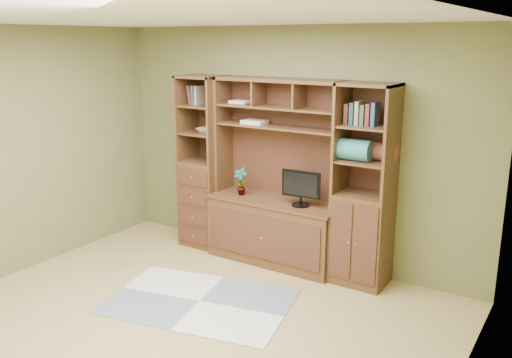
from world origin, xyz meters
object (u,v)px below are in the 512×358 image
Objects in this scene: center_hutch at (274,174)px; right_tower at (364,187)px; monitor at (301,182)px; left_tower at (204,162)px.

center_hutch is 1.00× the size of right_tower.
center_hutch is 3.88× the size of monitor.
right_tower is 3.88× the size of monitor.
right_tower is at bearing 2.12° from monitor.
right_tower is at bearing 2.23° from center_hutch.
left_tower reaches higher than monitor.
right_tower reaches higher than monitor.
right_tower is at bearing 0.00° from left_tower.
right_tower is (1.02, 0.04, 0.00)m from center_hutch.
center_hutch is 0.36m from monitor.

